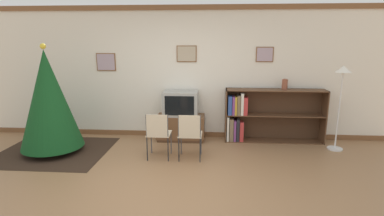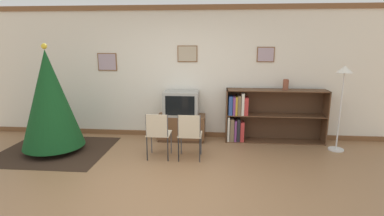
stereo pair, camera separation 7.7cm
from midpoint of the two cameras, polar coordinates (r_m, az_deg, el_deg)
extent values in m
plane|color=#936B47|center=(4.34, -4.81, -15.04)|extent=(24.00, 24.00, 0.00)
cube|color=silver|center=(6.25, -1.31, 6.65)|extent=(8.56, 0.08, 2.70)
cube|color=brown|center=(6.19, -1.43, 18.64)|extent=(8.56, 0.03, 0.10)
cube|color=brown|center=(6.47, -1.30, -4.92)|extent=(8.56, 0.03, 0.10)
cube|color=brown|center=(6.55, -15.51, 8.46)|extent=(0.40, 0.02, 0.36)
cube|color=#A893A3|center=(6.54, -15.54, 8.45)|extent=(0.37, 0.01, 0.33)
cube|color=brown|center=(6.16, -0.51, 10.29)|extent=(0.40, 0.02, 0.33)
cube|color=tan|center=(6.15, -0.52, 10.28)|extent=(0.37, 0.01, 0.29)
cube|color=brown|center=(6.21, 14.21, 9.85)|extent=(0.34, 0.02, 0.30)
cube|color=#A893A3|center=(6.20, 14.23, 9.85)|extent=(0.31, 0.01, 0.26)
cube|color=#332319|center=(6.18, -24.26, -7.42)|extent=(1.96, 1.70, 0.01)
cylinder|color=maroon|center=(6.16, -24.30, -6.95)|extent=(0.36, 0.36, 0.10)
cone|color=#14471E|center=(5.93, -25.13, 1.56)|extent=(1.09, 1.09, 1.76)
sphere|color=yellow|center=(5.84, -26.01, 10.54)|extent=(0.10, 0.10, 0.10)
sphere|color=#1E4CB2|center=(6.22, -25.35, 1.54)|extent=(0.05, 0.05, 0.05)
sphere|color=red|center=(6.05, -23.64, 3.31)|extent=(0.05, 0.05, 0.05)
sphere|color=red|center=(6.09, -23.98, 3.28)|extent=(0.05, 0.05, 0.05)
sphere|color=silver|center=(6.39, -26.28, -2.06)|extent=(0.05, 0.05, 0.05)
sphere|color=gold|center=(6.49, -25.63, -3.15)|extent=(0.05, 0.05, 0.05)
cube|color=#4C311E|center=(6.25, -1.66, -5.80)|extent=(0.93, 0.43, 0.05)
cube|color=brown|center=(6.18, -1.67, -3.51)|extent=(0.96, 0.45, 0.47)
cube|color=#9E9E99|center=(6.06, -1.70, 0.86)|extent=(0.70, 0.43, 0.49)
cube|color=black|center=(5.85, -1.95, 0.42)|extent=(0.58, 0.01, 0.38)
cube|color=beige|center=(5.26, -5.86, -4.85)|extent=(0.40, 0.40, 0.02)
cube|color=beige|center=(5.02, -6.32, -3.37)|extent=(0.35, 0.01, 0.38)
cylinder|color=#4C4C51|center=(5.53, -7.30, -6.39)|extent=(0.02, 0.02, 0.42)
cylinder|color=#4C4C51|center=(5.47, -3.59, -6.54)|extent=(0.02, 0.02, 0.42)
cylinder|color=#4C4C51|center=(5.20, -8.14, -7.69)|extent=(0.02, 0.02, 0.42)
cylinder|color=#4C4C51|center=(5.14, -4.19, -7.87)|extent=(0.02, 0.02, 0.42)
cylinder|color=#4C4C51|center=(5.14, -8.21, -5.62)|extent=(0.02, 0.02, 0.82)
cylinder|color=#4C4C51|center=(5.07, -4.23, -5.78)|extent=(0.02, 0.02, 0.82)
cube|color=beige|center=(5.19, 0.07, -5.04)|extent=(0.40, 0.40, 0.02)
cube|color=beige|center=(4.95, -0.12, -3.54)|extent=(0.35, 0.01, 0.38)
cylinder|color=#4C4C51|center=(5.45, -1.67, -6.60)|extent=(0.02, 0.02, 0.42)
cylinder|color=#4C4C51|center=(5.42, 2.14, -6.71)|extent=(0.02, 0.02, 0.42)
cylinder|color=#4C4C51|center=(5.11, -2.14, -7.95)|extent=(0.02, 0.02, 0.42)
cylinder|color=#4C4C51|center=(5.08, 1.94, -8.07)|extent=(0.02, 0.02, 0.42)
cylinder|color=#4C4C51|center=(5.04, -2.16, -5.85)|extent=(0.02, 0.02, 0.82)
cylinder|color=#4C4C51|center=(5.01, 1.95, -5.97)|extent=(0.02, 0.02, 0.82)
cube|color=brown|center=(6.13, 6.93, -1.33)|extent=(0.02, 0.36, 1.07)
cube|color=brown|center=(6.49, 24.35, -1.59)|extent=(0.02, 0.36, 1.07)
cube|color=brown|center=(6.13, 16.20, 3.27)|extent=(1.96, 0.36, 0.02)
cube|color=brown|center=(6.38, 15.61, -6.05)|extent=(1.96, 0.36, 0.02)
cube|color=brown|center=(6.23, 15.91, -1.29)|extent=(1.92, 0.36, 0.02)
cube|color=#492F1E|center=(6.40, 15.61, -1.10)|extent=(1.96, 0.01, 1.07)
cube|color=silver|center=(6.16, 7.30, -3.82)|extent=(0.04, 0.28, 0.50)
cube|color=#756047|center=(6.18, 7.95, -3.99)|extent=(0.08, 0.30, 0.46)
cube|color=#7A3D7F|center=(6.19, 8.58, -4.15)|extent=(0.04, 0.29, 0.42)
cube|color=#232328|center=(6.17, 9.16, -4.09)|extent=(0.06, 0.24, 0.45)
cube|color=#B73333|center=(6.17, 9.85, -4.40)|extent=(0.08, 0.22, 0.40)
cube|color=#2D4C93|center=(6.04, 7.69, 0.56)|extent=(0.07, 0.27, 0.37)
cube|color=#7A3D7F|center=(6.04, 8.35, 0.51)|extent=(0.05, 0.26, 0.37)
cube|color=gold|center=(6.03, 8.80, 0.45)|extent=(0.04, 0.23, 0.36)
cube|color=#756047|center=(6.06, 9.33, 0.62)|extent=(0.06, 0.29, 0.39)
cube|color=silver|center=(6.02, 9.98, 0.74)|extent=(0.05, 0.20, 0.44)
cube|color=#B73333|center=(6.07, 10.58, 0.41)|extent=(0.08, 0.27, 0.35)
cylinder|color=brown|center=(6.17, 17.77, 4.24)|extent=(0.11, 0.11, 0.20)
torus|color=brown|center=(6.16, 17.83, 5.15)|extent=(0.10, 0.10, 0.02)
cylinder|color=silver|center=(6.32, 26.03, -7.09)|extent=(0.28, 0.28, 0.03)
cylinder|color=silver|center=(6.12, 26.70, -0.65)|extent=(0.03, 0.03, 1.43)
cone|color=white|center=(6.01, 27.45, 6.58)|extent=(0.28, 0.28, 0.12)
camera|label=1|loc=(0.04, -89.58, 0.10)|focal=28.00mm
camera|label=2|loc=(0.04, 90.42, -0.10)|focal=28.00mm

